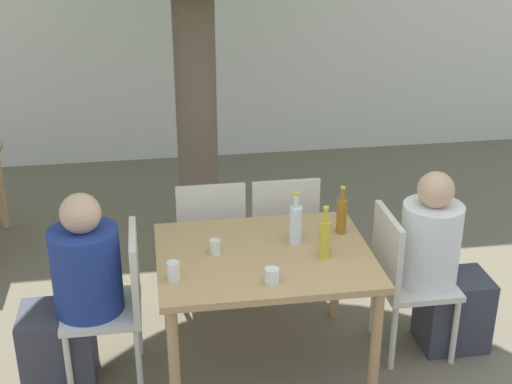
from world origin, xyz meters
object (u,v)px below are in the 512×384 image
(dining_table_front, at_px, (264,267))
(oil_cruet_2, at_px, (325,238))
(drinking_glass_1, at_px, (173,271))
(amber_bottle_0, at_px, (342,215))
(patio_chair_3, at_px, (282,228))
(water_bottle_1, at_px, (296,224))
(person_seated_1, at_px, (441,271))
(patio_chair_1, at_px, (403,274))
(drinking_glass_0, at_px, (215,247))
(person_seated_0, at_px, (73,301))
(patio_chair_0, at_px, (116,298))
(drinking_glass_2, at_px, (272,276))
(patio_chair_2, at_px, (210,234))

(dining_table_front, xyz_separation_m, oil_cruet_2, (0.32, -0.09, 0.20))
(drinking_glass_1, bearing_deg, amber_bottle_0, 21.73)
(patio_chair_3, distance_m, water_bottle_1, 0.70)
(patio_chair_3, relative_size, person_seated_1, 0.79)
(person_seated_1, bearing_deg, oil_cruet_2, 96.80)
(dining_table_front, xyz_separation_m, patio_chair_3, (0.24, 0.71, -0.13))
(patio_chair_1, distance_m, drinking_glass_0, 1.14)
(person_seated_1, bearing_deg, person_seated_0, 90.00)
(patio_chair_1, xyz_separation_m, drinking_glass_0, (-1.11, 0.04, 0.25))
(oil_cruet_2, bearing_deg, drinking_glass_1, -171.24)
(patio_chair_0, distance_m, drinking_glass_1, 0.47)
(dining_table_front, bearing_deg, oil_cruet_2, -15.45)
(patio_chair_0, height_order, drinking_glass_1, patio_chair_0)
(dining_table_front, height_order, drinking_glass_2, drinking_glass_2)
(oil_cruet_2, height_order, drinking_glass_1, oil_cruet_2)
(patio_chair_3, height_order, water_bottle_1, water_bottle_1)
(patio_chair_3, bearing_deg, patio_chair_1, 129.99)
(patio_chair_2, relative_size, person_seated_0, 0.79)
(patio_chair_3, xyz_separation_m, person_seated_1, (0.84, -0.71, -0.00))
(dining_table_front, xyz_separation_m, patio_chair_2, (-0.24, 0.71, -0.13))
(patio_chair_0, distance_m, person_seated_0, 0.24)
(person_seated_0, distance_m, person_seated_1, 2.15)
(patio_chair_1, bearing_deg, drinking_glass_1, 99.19)
(patio_chair_2, distance_m, water_bottle_1, 0.83)
(drinking_glass_1, bearing_deg, drinking_glass_2, -11.18)
(drinking_glass_0, height_order, drinking_glass_2, drinking_glass_0)
(patio_chair_2, bearing_deg, patio_chair_1, 146.67)
(patio_chair_3, distance_m, person_seated_1, 1.10)
(patio_chair_2, xyz_separation_m, oil_cruet_2, (0.57, -0.80, 0.33))
(dining_table_front, xyz_separation_m, drinking_glass_2, (-0.01, -0.32, 0.13))
(patio_chair_2, height_order, amber_bottle_0, amber_bottle_0)
(patio_chair_1, distance_m, oil_cruet_2, 0.62)
(patio_chair_1, distance_m, drinking_glass_1, 1.40)
(dining_table_front, height_order, person_seated_1, person_seated_1)
(patio_chair_1, relative_size, drinking_glass_2, 11.40)
(drinking_glass_1, bearing_deg, patio_chair_1, 9.19)
(patio_chair_2, bearing_deg, dining_table_front, 108.84)
(amber_bottle_0, height_order, drinking_glass_1, amber_bottle_0)
(person_seated_0, xyz_separation_m, drinking_glass_0, (0.80, 0.04, 0.25))
(drinking_glass_0, bearing_deg, drinking_glass_1, -133.17)
(person_seated_0, relative_size, amber_bottle_0, 3.90)
(drinking_glass_2, bearing_deg, amber_bottle_0, 44.75)
(drinking_glass_2, bearing_deg, water_bottle_1, 63.02)
(person_seated_0, bearing_deg, patio_chair_2, 130.53)
(dining_table_front, relative_size, patio_chair_3, 1.32)
(amber_bottle_0, distance_m, water_bottle_1, 0.31)
(water_bottle_1, relative_size, drinking_glass_0, 3.72)
(water_bottle_1, relative_size, drinking_glass_2, 3.94)
(patio_chair_0, bearing_deg, patio_chair_2, 140.01)
(patio_chair_3, xyz_separation_m, drinking_glass_0, (-0.52, -0.67, 0.25))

